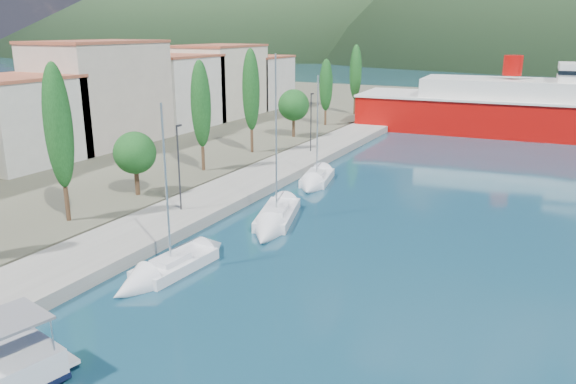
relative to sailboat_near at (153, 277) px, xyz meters
The scene contains 10 objects.
ground 114.18m from the sailboat_near, 87.95° to the left, with size 1400.00×1400.00×0.00m, color navy.
quay 20.70m from the sailboat_near, 103.71° to the left, with size 5.00×88.00×0.80m, color gray.
land_strip 52.42m from the sailboat_near, 144.94° to the left, with size 70.00×148.00×0.70m, color #565644.
town_buildings 42.06m from the sailboat_near, 131.98° to the left, with size 9.20×69.20×11.30m.
tree_row 29.05m from the sailboat_near, 111.47° to the left, with size 3.71×64.90×10.67m.
lamp_posts 10.58m from the sailboat_near, 119.81° to the left, with size 0.15×46.26×6.06m.
sailboat_near is the anchor object (origin of this frame).
sailboat_mid 10.35m from the sailboat_near, 80.12° to the left, with size 4.68×9.02×12.56m.
sailboat_far 21.34m from the sailboat_near, 90.35° to the left, with size 3.69×7.33×10.31m.
ferry 60.41m from the sailboat_near, 71.42° to the left, with size 53.66×14.56×10.54m.
Camera 1 is at (15.04, -15.73, 13.21)m, focal length 35.00 mm.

